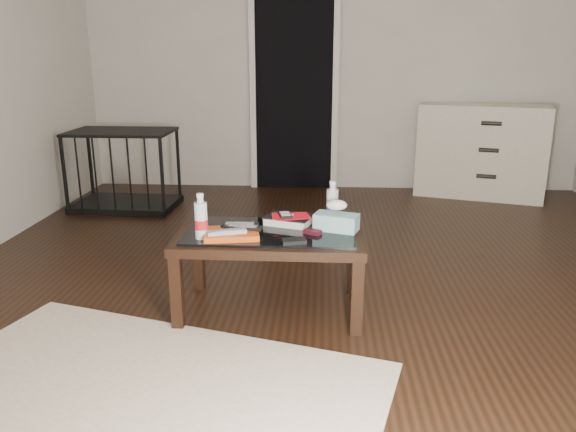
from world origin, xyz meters
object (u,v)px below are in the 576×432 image
pet_crate (125,183)px  tissue_box (336,222)px  water_bottle_left (201,216)px  textbook (290,219)px  water_bottle_right (332,202)px  coffee_table (270,242)px  dresser (481,151)px

pet_crate → tissue_box: size_ratio=4.03×
water_bottle_left → textbook: bearing=33.4°
water_bottle_right → tissue_box: bearing=-81.6°
textbook → water_bottle_right: 0.26m
textbook → tissue_box: (0.26, -0.11, 0.02)m
coffee_table → dresser: 3.27m
textbook → water_bottle_right: bearing=27.1°
pet_crate → textbook: (1.62, -1.90, 0.25)m
coffee_table → tissue_box: 0.37m
dresser → textbook: 3.11m
pet_crate → textbook: pet_crate is taller
textbook → water_bottle_right: (0.24, 0.04, 0.10)m
dresser → pet_crate: 3.43m
dresser → tissue_box: 3.06m
coffee_table → water_bottle_left: water_bottle_left is taller
tissue_box → water_bottle_right: bearing=116.0°
pet_crate → water_bottle_left: size_ratio=3.90×
textbook → dresser: bearing=74.3°
pet_crate → water_bottle_right: pet_crate is taller
dresser → pet_crate: bearing=-152.2°
dresser → water_bottle_right: bearing=-104.1°
dresser → textbook: dresser is taller
coffee_table → pet_crate: size_ratio=1.08×
dresser → coffee_table: bearing=-107.6°
coffee_table → tissue_box: size_ratio=4.35×
dresser → water_bottle_left: dresser is taller
water_bottle_left → water_bottle_right: (0.68, 0.33, 0.00)m
coffee_table → water_bottle_left: bearing=-156.4°
dresser → water_bottle_left: size_ratio=5.43×
dresser → water_bottle_left: bearing=-110.7°
textbook → water_bottle_left: 0.53m
coffee_table → textbook: bearing=55.5°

